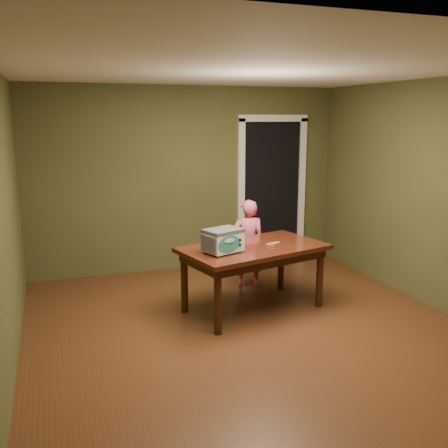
% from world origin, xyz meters
% --- Properties ---
extents(floor, '(5.00, 5.00, 0.00)m').
position_xyz_m(floor, '(0.00, 0.00, 0.00)').
color(floor, '#532F17').
rests_on(floor, ground).
extents(room_shell, '(4.52, 5.02, 2.61)m').
position_xyz_m(room_shell, '(0.00, 0.00, 1.71)').
color(room_shell, '#4F502A').
rests_on(room_shell, ground).
extents(doorway, '(1.10, 0.66, 2.25)m').
position_xyz_m(doorway, '(1.30, 2.78, 1.06)').
color(doorway, black).
rests_on(doorway, ground).
extents(dining_table, '(1.77, 1.26, 0.75)m').
position_xyz_m(dining_table, '(0.25, 0.65, 0.65)').
color(dining_table, '#39190D').
rests_on(dining_table, floor).
extents(toy_oven, '(0.48, 0.40, 0.26)m').
position_xyz_m(toy_oven, '(-0.16, 0.52, 0.89)').
color(toy_oven, '#4C4F54').
rests_on(toy_oven, dining_table).
extents(baking_pan, '(0.10, 0.10, 0.02)m').
position_xyz_m(baking_pan, '(0.42, 0.56, 0.76)').
color(baking_pan, silver).
rests_on(baking_pan, dining_table).
extents(spatula, '(0.18, 0.07, 0.01)m').
position_xyz_m(spatula, '(0.50, 0.69, 0.75)').
color(spatula, '#EECA67').
rests_on(spatula, dining_table).
extents(child, '(0.48, 0.38, 1.15)m').
position_xyz_m(child, '(0.49, 1.41, 0.57)').
color(child, '#EA607C').
rests_on(child, floor).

